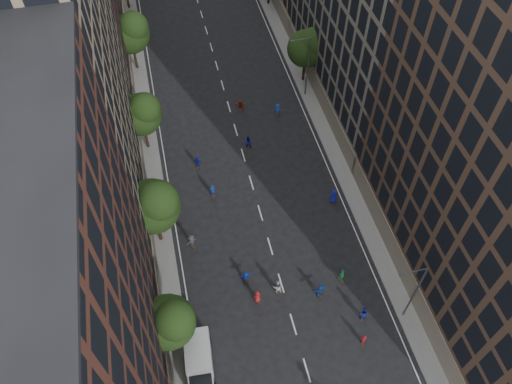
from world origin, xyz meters
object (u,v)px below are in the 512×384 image
streetlamp_near (414,291)px  streetlamp_far (306,64)px  skater_2 (363,313)px  cargo_van (199,360)px

streetlamp_near → streetlamp_far: size_ratio=1.00×
skater_2 → cargo_van: bearing=19.3°
streetlamp_near → streetlamp_far: (0.00, 33.00, 0.00)m
streetlamp_near → skater_2: size_ratio=4.95×
skater_2 → streetlamp_near: bearing=-174.8°
cargo_van → skater_2: cargo_van is taller
streetlamp_far → cargo_van: bearing=-120.5°
cargo_van → skater_2: bearing=8.0°
streetlamp_far → skater_2: bearing=-96.7°
cargo_van → skater_2: (15.87, 1.09, -0.54)m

